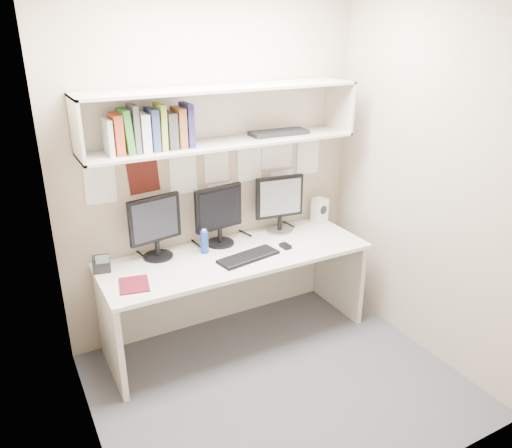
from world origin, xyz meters
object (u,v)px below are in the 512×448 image
monitor_left (155,225)px  monitor_center (219,213)px  keyboard (248,257)px  desk_phone (102,264)px  monitor_right (280,202)px  speaker (320,210)px  desk (236,296)px  maroon_notebook (134,285)px

monitor_left → monitor_center: size_ratio=1.00×
keyboard → desk_phone: 1.03m
keyboard → monitor_right: bearing=26.5°
monitor_right → speaker: bearing=7.7°
desk → desk_phone: (-0.94, 0.18, 0.42)m
desk_phone → monitor_center: bearing=14.7°
monitor_center → desk_phone: monitor_center is taller
monitor_center → keyboard: bearing=-85.4°
desk → monitor_left: 0.84m
monitor_center → maroon_notebook: size_ratio=2.02×
maroon_notebook → monitor_left: bearing=63.5°
speaker → maroon_notebook: size_ratio=0.94×
monitor_right → monitor_center: bearing=-172.9°
keyboard → maroon_notebook: (-0.84, -0.01, -0.01)m
desk → monitor_center: (-0.03, 0.22, 0.62)m
keyboard → speaker: (0.87, 0.34, 0.10)m
speaker → keyboard: bearing=-169.9°
monitor_center → speaker: bearing=-7.4°
monitor_center → desk_phone: 0.93m
monitor_center → speaker: (0.94, 0.00, -0.14)m
desk → monitor_left: monitor_left is taller
maroon_notebook → monitor_right: bearing=26.5°
monitor_left → speaker: size_ratio=2.16×
monitor_left → desk_phone: (-0.41, -0.04, -0.20)m
desk → speaker: bearing=13.8°
monitor_left → maroon_notebook: bearing=-138.8°
maroon_notebook → desk_phone: bearing=125.6°
desk → monitor_right: (0.51, 0.22, 0.62)m
speaker → desk_phone: bearing=169.8°
monitor_center → desk_phone: size_ratio=3.27×
monitor_center → desk_phone: (-0.91, -0.04, -0.20)m
desk → maroon_notebook: maroon_notebook is taller
desk_phone → speaker: bearing=13.5°
keyboard → monitor_center: bearing=92.5°
keyboard → desk_phone: (-0.98, 0.30, 0.04)m
monitor_center → speaker: 0.95m
maroon_notebook → monitor_center: bearing=35.9°
monitor_left → maroon_notebook: 0.51m
keyboard → maroon_notebook: bearing=170.7°
desk_phone → maroon_notebook: bearing=-53.9°
desk → speaker: speaker is taller
desk → monitor_center: size_ratio=4.33×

